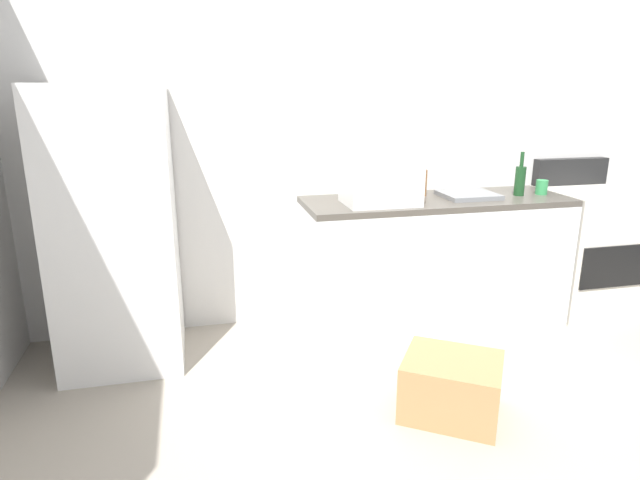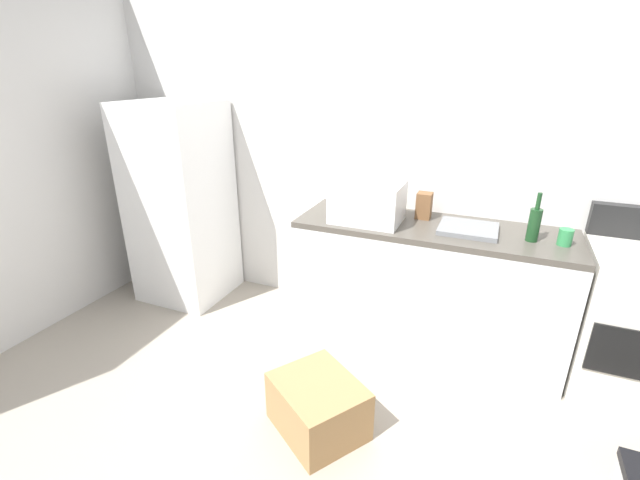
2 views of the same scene
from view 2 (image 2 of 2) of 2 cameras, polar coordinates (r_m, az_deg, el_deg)
name	(u,v)px [view 2 (image 2 of 2)]	position (r m, az deg, el deg)	size (l,w,h in m)	color
ground_plane	(321,450)	(2.53, 0.10, -25.99)	(6.00, 6.00, 0.00)	#9E9384
wall_back	(404,153)	(3.23, 11.06, 11.24)	(5.00, 0.10, 2.60)	silver
kitchen_counter	(426,286)	(3.13, 13.90, -5.91)	(1.80, 0.60, 0.90)	silver
refrigerator	(181,204)	(3.78, -17.93, 4.59)	(0.68, 0.66, 1.64)	white
stove_oven	(632,321)	(3.23, 35.98, -8.63)	(0.60, 0.61, 1.10)	silver
microwave	(367,202)	(2.92, 6.30, 5.04)	(0.46, 0.34, 0.27)	white
sink_basin	(468,229)	(2.92, 19.03, 1.42)	(0.36, 0.32, 0.03)	slate
wine_bottle	(534,224)	(2.87, 26.50, 1.95)	(0.07, 0.07, 0.30)	#193F1E
coffee_mug	(565,237)	(2.91, 29.72, 0.33)	(0.08, 0.08, 0.10)	#338C4C
knife_block	(424,206)	(3.06, 13.60, 4.45)	(0.10, 0.10, 0.18)	brown
cardboard_box_medium	(318,406)	(2.53, -0.28, -21.13)	(0.48, 0.40, 0.30)	#A37A4C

